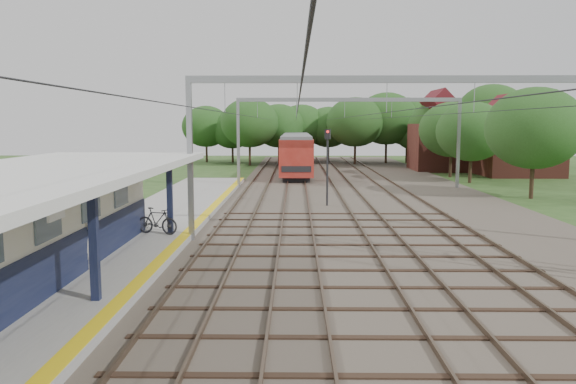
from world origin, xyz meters
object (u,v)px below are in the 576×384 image
object	(u,v)px
train	(296,149)
signal_post	(327,157)
person	(85,239)
bicycle	(157,221)

from	to	relation	value
train	signal_post	bearing A→B (deg)	-86.56
train	signal_post	world-z (taller)	signal_post
person	signal_post	bearing A→B (deg)	-100.90
person	signal_post	distance (m)	18.25
bicycle	train	bearing A→B (deg)	8.60
train	person	bearing A→B (deg)	-98.40
person	train	distance (m)	47.23
person	bicycle	xyz separation A→B (m)	(0.93, 5.76, -0.41)
bicycle	signal_post	size ratio (longest dim) A/B	0.40
person	train	bearing A→B (deg)	-80.53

